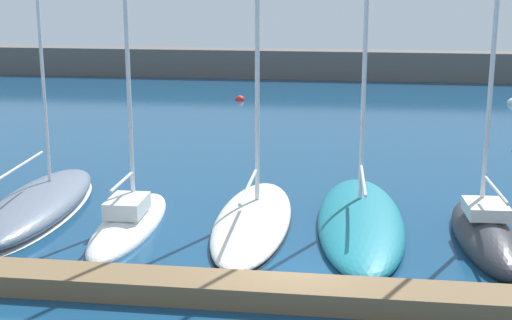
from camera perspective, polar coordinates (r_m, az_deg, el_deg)
The scene contains 9 objects.
ground_plane at distance 21.28m, azimuth 2.72°, elevation -9.24°, with size 120.00×120.00×0.00m, color navy.
dock_pier at distance 19.72m, azimuth 2.30°, elevation -10.23°, with size 34.03×1.42×0.59m, color brown.
breakwater_seawall at distance 64.58m, azimuth 6.44°, elevation 7.36°, with size 108.00×2.70×2.43m, color #5B5651.
sailboat_slate_second at distance 28.14m, azimuth -16.54°, elevation -3.26°, with size 3.34×9.75×15.44m.
sailboat_white_third at distance 25.78m, azimuth -9.79°, elevation -4.65°, with size 2.02×7.26×13.45m.
sailboat_ivory_fourth at distance 25.69m, azimuth -0.22°, elevation -4.42°, with size 2.81×9.51×16.86m.
sailboat_teal_fifth at distance 25.82m, azimuth 8.09°, elevation -4.36°, with size 3.32×10.58×23.08m.
sailboat_charcoal_sixth at distance 25.01m, azimuth 17.33°, elevation -5.35°, with size 2.16×6.96×13.30m.
mooring_buoy_red at distance 52.53m, azimuth -1.24°, elevation 4.64°, with size 0.69×0.69×0.69m, color red.
Camera 1 is at (1.72, -19.52, 8.30)m, focal length 51.67 mm.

